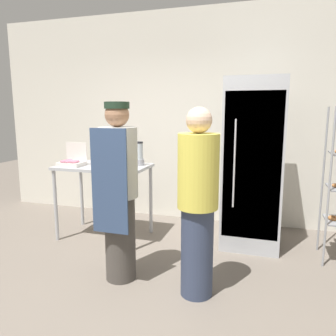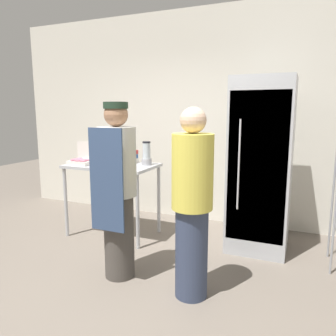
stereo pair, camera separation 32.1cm
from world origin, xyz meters
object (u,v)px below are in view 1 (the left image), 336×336
object	(u,v)px
refrigerator	(253,164)
binder_stack	(116,157)
donut_box	(72,162)
person_baker	(119,190)
person_customer	(198,203)
blender_pitcher	(139,155)

from	to	relation	value
refrigerator	binder_stack	distance (m)	1.72
donut_box	person_baker	xyz separation A→B (m)	(1.01, -0.79, -0.10)
donut_box	person_customer	xyz separation A→B (m)	(1.78, -0.85, -0.14)
binder_stack	person_customer	size ratio (longest dim) A/B	0.19
person_customer	person_baker	bearing A→B (deg)	175.67
blender_pitcher	binder_stack	world-z (taller)	blender_pitcher
refrigerator	blender_pitcher	distance (m)	1.39
refrigerator	person_baker	xyz separation A→B (m)	(-1.15, -1.22, -0.11)
binder_stack	person_baker	bearing A→B (deg)	-62.91
blender_pitcher	person_baker	distance (m)	1.10
blender_pitcher	person_baker	xyz separation A→B (m)	(0.22, -1.06, -0.19)
donut_box	binder_stack	distance (m)	0.55
refrigerator	donut_box	distance (m)	2.21
refrigerator	blender_pitcher	bearing A→B (deg)	-173.65
blender_pitcher	person_baker	bearing A→B (deg)	-78.17
refrigerator	binder_stack	xyz separation A→B (m)	(-1.72, -0.11, 0.03)
refrigerator	person_customer	world-z (taller)	refrigerator
person_baker	binder_stack	bearing A→B (deg)	117.09
refrigerator	donut_box	bearing A→B (deg)	-168.86
blender_pitcher	binder_stack	bearing A→B (deg)	172.92
refrigerator	person_baker	size ratio (longest dim) A/B	1.17
donut_box	person_baker	world-z (taller)	person_baker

